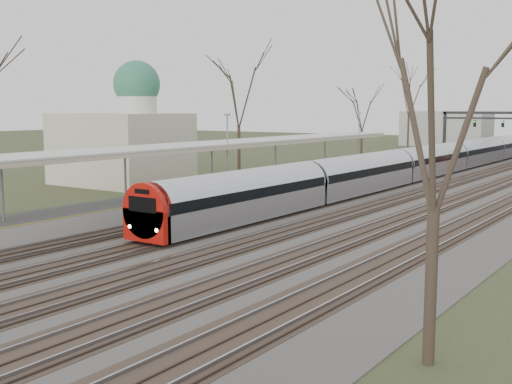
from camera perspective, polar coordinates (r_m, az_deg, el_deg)
track_bed at (r=58.22m, az=16.56°, el=0.86°), size 24.00×160.00×0.22m
platform at (r=46.74m, az=-1.26°, el=0.17°), size 3.50×69.00×1.00m
canopy at (r=42.87m, az=-4.83°, el=4.10°), size 4.10×50.00×3.11m
dome_building at (r=55.18m, az=-11.70°, el=4.48°), size 10.00×8.00×10.30m
tree_west_far at (r=59.56m, az=-1.55°, el=8.97°), size 5.50×5.50×11.33m
tree_east_near at (r=15.90m, az=15.83°, el=7.79°), size 4.50×4.50×9.27m
train_near at (r=69.04m, az=17.19°, el=2.99°), size 2.62×90.21×3.05m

